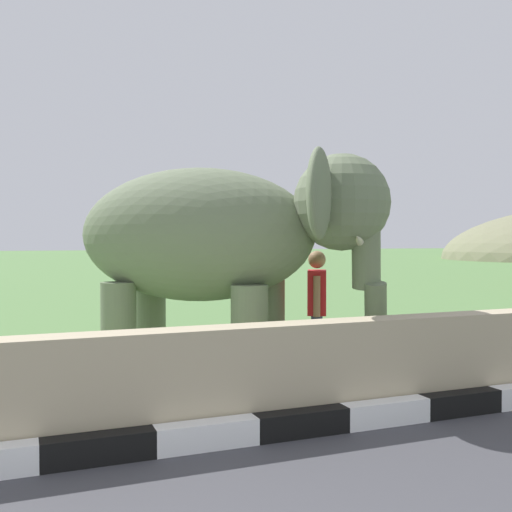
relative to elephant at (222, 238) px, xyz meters
name	(u,v)px	position (x,y,z in m)	size (l,w,h in m)	color
striped_curb	(39,457)	(-2.26, -2.30, -1.71)	(16.20, 0.20, 0.24)	white
barrier_parapet	(297,374)	(0.09, -2.00, -1.33)	(28.00, 0.36, 1.00)	tan
elephant	(222,238)	(0.00, 0.00, 0.00)	(3.93, 3.66, 2.83)	#687458
person_handler	(317,306)	(1.24, -0.20, -0.90)	(0.40, 0.61, 1.66)	navy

